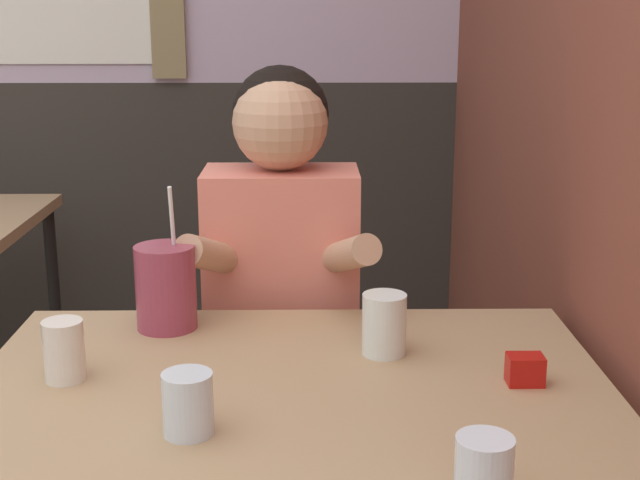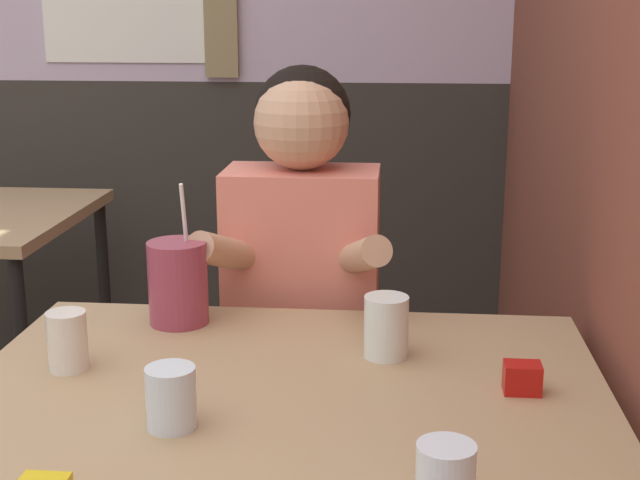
{
  "view_description": "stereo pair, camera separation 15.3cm",
  "coord_description": "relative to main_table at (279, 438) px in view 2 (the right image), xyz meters",
  "views": [
    {
      "loc": [
        0.63,
        -0.91,
        1.36
      ],
      "look_at": [
        0.65,
        0.57,
        0.97
      ],
      "focal_mm": 50.0,
      "sensor_mm": 36.0,
      "label": 1
    },
    {
      "loc": [
        0.78,
        -0.9,
        1.36
      ],
      "look_at": [
        0.65,
        0.57,
        0.97
      ],
      "focal_mm": 50.0,
      "sensor_mm": 36.0,
      "label": 2
    }
  ],
  "objects": [
    {
      "name": "glass_far_side",
      "position": [
        -0.38,
        0.1,
        0.11
      ],
      "size": [
        0.07,
        0.07,
        0.1
      ],
      "color": "silver",
      "rests_on": "main_table"
    },
    {
      "name": "glass_near_pitcher",
      "position": [
        0.25,
        -0.3,
        0.11
      ],
      "size": [
        0.07,
        0.07,
        0.09
      ],
      "color": "silver",
      "rests_on": "main_table"
    },
    {
      "name": "glass_center",
      "position": [
        0.17,
        0.21,
        0.12
      ],
      "size": [
        0.08,
        0.08,
        0.11
      ],
      "color": "silver",
      "rests_on": "main_table"
    },
    {
      "name": "main_table",
      "position": [
        0.0,
        0.0,
        0.0
      ],
      "size": [
        1.07,
        0.91,
        0.75
      ],
      "color": "tan",
      "rests_on": "ground_plane"
    },
    {
      "name": "person_seated",
      "position": [
        -0.03,
        0.62,
        -0.03
      ],
      "size": [
        0.42,
        0.41,
        1.24
      ],
      "color": "#EA7F6B",
      "rests_on": "ground_plane"
    },
    {
      "name": "glass_by_brick",
      "position": [
        -0.15,
        -0.1,
        0.11
      ],
      "size": [
        0.08,
        0.08,
        0.09
      ],
      "color": "silver",
      "rests_on": "main_table"
    },
    {
      "name": "brick_wall_right",
      "position": [
        0.6,
        0.78,
        0.66
      ],
      "size": [
        0.08,
        4.34,
        2.7
      ],
      "color": "brown",
      "rests_on": "ground_plane"
    },
    {
      "name": "cocktail_pitcher",
      "position": [
        -0.25,
        0.35,
        0.14
      ],
      "size": [
        0.12,
        0.12,
        0.28
      ],
      "color": "#99384C",
      "rests_on": "main_table"
    },
    {
      "name": "condiment_ketchup",
      "position": [
        0.39,
        0.08,
        0.09
      ],
      "size": [
        0.06,
        0.04,
        0.05
      ],
      "color": "#B7140F",
      "rests_on": "main_table"
    },
    {
      "name": "back_wall",
      "position": [
        -0.6,
        1.98,
        0.66
      ],
      "size": [
        5.33,
        0.09,
        2.7
      ],
      "color": "silver",
      "rests_on": "ground_plane"
    }
  ]
}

